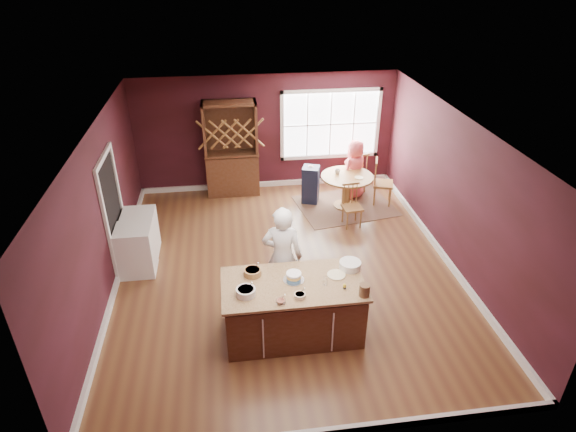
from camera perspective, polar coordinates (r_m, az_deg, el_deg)
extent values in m
plane|color=brown|center=(8.82, -0.20, -6.20)|extent=(7.00, 7.00, 0.00)
plane|color=white|center=(7.57, -0.24, 10.65)|extent=(7.00, 7.00, 0.00)
plane|color=#411624|center=(11.30, -2.58, 9.80)|extent=(6.00, 0.00, 6.00)
plane|color=#411624|center=(5.31, 4.93, -16.16)|extent=(6.00, 0.00, 6.00)
plane|color=#411624|center=(8.32, -21.17, 0.18)|extent=(0.00, 7.00, 7.00)
plane|color=#411624|center=(8.96, 19.18, 2.69)|extent=(0.00, 7.00, 7.00)
cube|color=#462410|center=(7.26, 0.60, -11.15)|extent=(1.97, 1.00, 0.83)
cube|color=tan|center=(6.96, 0.62, -8.11)|extent=(2.05, 1.08, 0.04)
cylinder|color=brown|center=(10.93, 6.81, 1.27)|extent=(0.54, 0.54, 0.04)
cylinder|color=brown|center=(10.78, 6.91, 2.84)|extent=(0.19, 0.19, 0.67)
cylinder|color=brown|center=(10.62, 7.03, 4.65)|extent=(1.15, 1.15, 0.04)
imported|color=silver|center=(7.56, -0.67, -4.89)|extent=(0.72, 0.55, 1.76)
cylinder|color=silver|center=(6.73, -5.02, -8.95)|extent=(0.27, 0.27, 0.11)
cylinder|color=#AB7C53|center=(7.10, -4.22, -6.65)|extent=(0.26, 0.26, 0.10)
cylinder|color=silver|center=(6.59, -0.86, -10.10)|extent=(0.14, 0.14, 0.05)
cylinder|color=beige|center=(6.68, 1.41, -9.41)|extent=(0.16, 0.16, 0.06)
cylinder|color=silver|center=(6.89, 4.45, -7.69)|extent=(0.07, 0.07, 0.14)
cylinder|color=beige|center=(7.12, 5.75, -6.96)|extent=(0.27, 0.27, 0.02)
cylinder|color=white|center=(7.27, 7.36, -5.77)|extent=(0.32, 0.32, 0.11)
cylinder|color=brown|center=(6.76, 9.05, -8.67)|extent=(0.15, 0.15, 0.18)
cube|color=brown|center=(10.94, 6.80, 1.20)|extent=(2.30, 1.92, 0.01)
imported|color=#E7535C|center=(11.10, 7.90, 5.49)|extent=(0.80, 0.74, 1.38)
cylinder|color=beige|center=(10.54, 8.38, 4.52)|extent=(0.19, 0.19, 0.01)
imported|color=silver|center=(10.69, 5.87, 5.29)|extent=(0.13, 0.13, 0.09)
cube|color=#301E12|center=(11.09, -6.73, 7.85)|extent=(1.20, 0.50, 2.20)
cube|color=white|center=(8.92, -17.56, -3.87)|extent=(0.61, 0.59, 0.89)
cube|color=silver|center=(9.46, -17.03, -1.86)|extent=(0.59, 0.57, 0.86)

